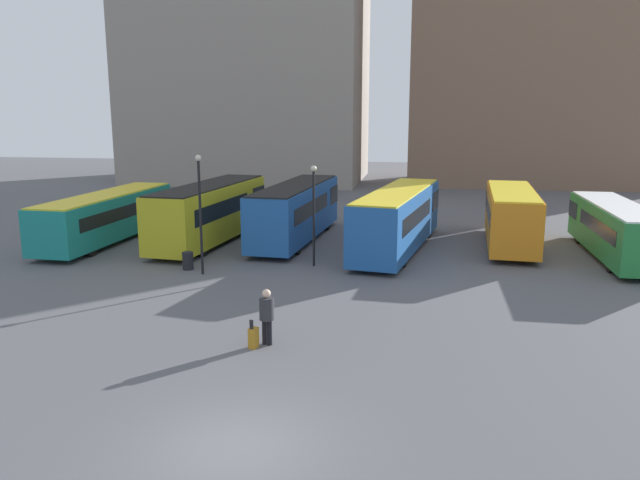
# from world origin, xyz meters

# --- Properties ---
(ground_plane) EXTENTS (160.00, 160.00, 0.00)m
(ground_plane) POSITION_xyz_m (0.00, 0.00, 0.00)
(ground_plane) COLOR #56565B
(building_block_left) EXTENTS (24.04, 16.74, 35.19)m
(building_block_left) POSITION_xyz_m (-14.55, 54.60, 17.60)
(building_block_left) COLOR gray
(building_block_left) RESTS_ON ground_plane
(building_block_right) EXTENTS (24.11, 11.05, 34.23)m
(building_block_right) POSITION_xyz_m (14.58, 54.60, 17.11)
(building_block_right) COLOR #7F604C
(building_block_right) RESTS_ON ground_plane
(bus_0) EXTENTS (2.96, 11.90, 2.77)m
(bus_0) POSITION_xyz_m (-13.91, 20.80, 1.52)
(bus_0) COLOR #19847F
(bus_0) RESTS_ON ground_plane
(bus_1) EXTENTS (3.65, 11.40, 3.35)m
(bus_1) POSITION_xyz_m (-7.95, 21.51, 1.82)
(bus_1) COLOR gold
(bus_1) RESTS_ON ground_plane
(bus_2) EXTENTS (3.34, 11.66, 3.27)m
(bus_2) POSITION_xyz_m (-3.20, 22.88, 1.78)
(bus_2) COLOR #1E56A3
(bus_2) RESTS_ON ground_plane
(bus_3) EXTENTS (4.51, 12.43, 3.27)m
(bus_3) POSITION_xyz_m (2.78, 21.31, 1.78)
(bus_3) COLOR #1E56A3
(bus_3) RESTS_ON ground_plane
(bus_4) EXTENTS (3.19, 9.98, 3.16)m
(bus_4) POSITION_xyz_m (8.93, 23.19, 1.72)
(bus_4) COLOR orange
(bus_4) RESTS_ON ground_plane
(bus_5) EXTENTS (2.56, 10.81, 2.75)m
(bus_5) POSITION_xyz_m (13.91, 21.26, 1.51)
(bus_5) COLOR #237A38
(bus_5) RESTS_ON ground_plane
(traveler) EXTENTS (0.58, 0.58, 1.86)m
(traveler) POSITION_xyz_m (-0.82, 6.31, 1.10)
(traveler) COLOR black
(traveler) RESTS_ON ground_plane
(suitcase) EXTENTS (0.31, 0.36, 0.97)m
(suitcase) POSITION_xyz_m (-1.17, 5.94, 0.35)
(suitcase) COLOR #B27A1E
(suitcase) RESTS_ON ground_plane
(lamp_post_0) EXTENTS (0.28, 0.28, 5.51)m
(lamp_post_0) POSITION_xyz_m (-5.95, 14.47, 3.25)
(lamp_post_0) COLOR black
(lamp_post_0) RESTS_ON ground_plane
(lamp_post_1) EXTENTS (0.28, 0.28, 4.90)m
(lamp_post_1) POSITION_xyz_m (-1.11, 16.82, 2.93)
(lamp_post_1) COLOR black
(lamp_post_1) RESTS_ON ground_plane
(trash_bin) EXTENTS (0.52, 0.52, 0.85)m
(trash_bin) POSITION_xyz_m (-6.93, 15.18, 0.42)
(trash_bin) COLOR black
(trash_bin) RESTS_ON ground_plane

